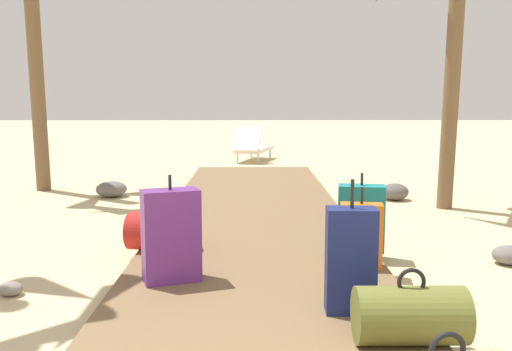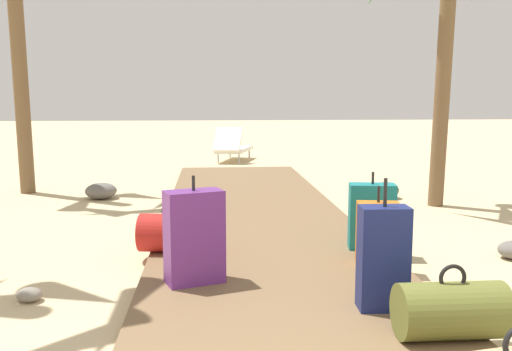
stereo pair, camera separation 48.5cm
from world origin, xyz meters
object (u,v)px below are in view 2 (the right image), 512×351
(lounge_chair, at_px, (233,147))
(suitcase_orange, at_px, (377,233))
(suitcase_navy, at_px, (383,258))
(duffel_bag_red, at_px, (171,233))
(suitcase_teal, at_px, (372,216))
(duffel_bag_olive, at_px, (451,310))
(suitcase_purple, at_px, (194,237))

(lounge_chair, bearing_deg, suitcase_orange, -84.07)
(suitcase_navy, xyz_separation_m, duffel_bag_red, (-1.50, 1.53, -0.17))
(lounge_chair, bearing_deg, duffel_bag_red, -96.35)
(suitcase_navy, relative_size, duffel_bag_red, 1.45)
(duffel_bag_red, xyz_separation_m, suitcase_orange, (1.76, -0.54, 0.09))
(suitcase_teal, distance_m, duffel_bag_olive, 1.99)
(suitcase_navy, bearing_deg, suitcase_purple, 152.96)
(suitcase_purple, distance_m, duffel_bag_olive, 1.91)
(suitcase_navy, relative_size, lounge_chair, 0.54)
(duffel_bag_olive, relative_size, duffel_bag_red, 1.03)
(duffel_bag_olive, xyz_separation_m, suitcase_orange, (-0.00, 1.48, 0.10))
(suitcase_purple, distance_m, suitcase_orange, 1.56)
(suitcase_purple, height_order, duffel_bag_olive, suitcase_purple)
(suitcase_teal, xyz_separation_m, lounge_chair, (-0.97, 7.95, -0.06))
(suitcase_teal, bearing_deg, suitcase_orange, -100.72)
(suitcase_purple, height_order, duffel_bag_red, suitcase_purple)
(duffel_bag_olive, distance_m, suitcase_orange, 1.49)
(suitcase_purple, xyz_separation_m, duffel_bag_olive, (1.52, -1.14, -0.19))
(duffel_bag_olive, xyz_separation_m, lounge_chair, (-0.88, 9.94, 0.08))
(suitcase_purple, distance_m, suitcase_navy, 1.42)
(duffel_bag_olive, distance_m, duffel_bag_red, 2.68)
(duffel_bag_red, bearing_deg, suitcase_teal, -1.03)
(suitcase_orange, bearing_deg, duffel_bag_olive, -89.99)
(suitcase_purple, relative_size, duffel_bag_red, 1.35)
(suitcase_navy, bearing_deg, duffel_bag_olive, -62.19)
(suitcase_orange, xyz_separation_m, lounge_chair, (-0.88, 8.46, -0.02))
(duffel_bag_red, bearing_deg, suitcase_orange, -17.02)
(suitcase_teal, relative_size, suitcase_purple, 0.87)
(duffel_bag_olive, xyz_separation_m, duffel_bag_red, (-1.76, 2.02, 0.01))
(suitcase_purple, bearing_deg, suitcase_orange, 12.86)
(suitcase_navy, bearing_deg, suitcase_orange, 75.35)
(duffel_bag_olive, height_order, duffel_bag_red, duffel_bag_red)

